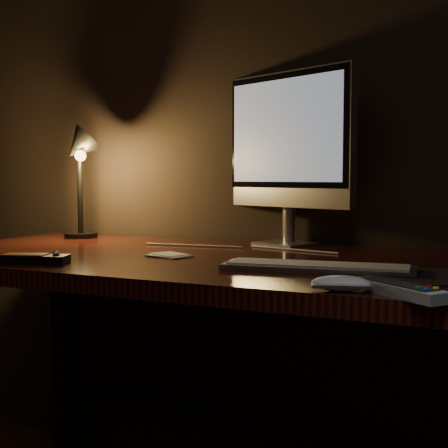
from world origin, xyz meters
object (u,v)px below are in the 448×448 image
at_px(desk, 230,303).
at_px(mouse, 341,286).
at_px(monitor, 286,143).
at_px(media_remote, 33,259).
at_px(keyboard, 318,267).
at_px(desk_lamp, 79,162).
at_px(tv_remote, 398,289).

bearing_deg(desk, mouse, -46.09).
distance_m(monitor, media_remote, 0.78).
distance_m(desk, keyboard, 0.37).
relative_size(mouse, desk_lamp, 0.28).
relative_size(media_remote, desk_lamp, 0.46).
bearing_deg(keyboard, desk, 139.15).
relative_size(desk, monitor, 3.25).
relative_size(monitor, tv_remote, 2.80).
distance_m(monitor, mouse, 0.79).
distance_m(desk, mouse, 0.58).
height_order(desk, media_remote, media_remote).
bearing_deg(keyboard, desk_lamp, 151.76).
distance_m(monitor, tv_remote, 0.84).
xyz_separation_m(keyboard, media_remote, (-0.61, -0.17, 0.00)).
bearing_deg(desk, monitor, 77.25).
bearing_deg(media_remote, desk_lamp, 97.38).
relative_size(tv_remote, desk_lamp, 0.49).
bearing_deg(mouse, media_remote, 159.00).
bearing_deg(monitor, media_remote, -99.55).
xyz_separation_m(desk, desk_lamp, (-0.58, 0.14, 0.37)).
distance_m(mouse, tv_remote, 0.10).
height_order(monitor, keyboard, monitor).
distance_m(mouse, desk_lamp, 1.14).
relative_size(desk, tv_remote, 9.10).
bearing_deg(monitor, keyboard, -40.54).
xyz_separation_m(monitor, media_remote, (-0.39, -0.61, -0.28)).
height_order(desk, monitor, monitor).
distance_m(keyboard, tv_remote, 0.29).
height_order(media_remote, desk_lamp, desk_lamp).
bearing_deg(mouse, tv_remote, -16.50).
relative_size(mouse, tv_remote, 0.57).
xyz_separation_m(desk, monitor, (0.06, 0.26, 0.42)).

